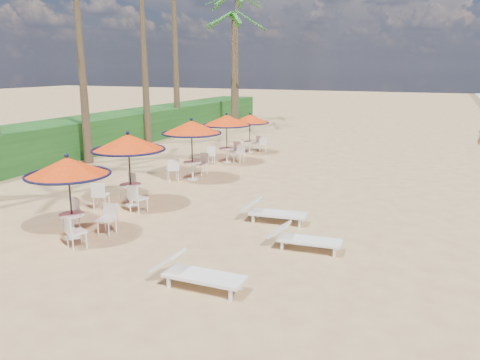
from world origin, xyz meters
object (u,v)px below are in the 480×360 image
(lounger_mid, at_px, (302,238))
(station_2, at_px, (191,133))
(station_4, at_px, (250,124))
(lounger_near, at_px, (195,272))
(station_1, at_px, (127,152))
(lounger_far, at_px, (271,211))
(station_3, at_px, (227,126))
(station_0, at_px, (70,177))

(lounger_mid, bearing_deg, station_2, 133.86)
(station_4, distance_m, lounger_near, 15.86)
(station_1, relative_size, lounger_mid, 1.32)
(lounger_near, bearing_deg, station_1, 137.46)
(station_2, relative_size, lounger_far, 1.25)
(station_3, distance_m, lounger_near, 13.15)
(lounger_near, bearing_deg, station_4, 107.38)
(station_1, bearing_deg, lounger_far, 3.41)
(station_2, relative_size, lounger_near, 1.26)
(station_0, height_order, station_3, station_3)
(station_4, distance_m, lounger_far, 11.60)
(station_1, distance_m, station_4, 10.72)
(station_2, height_order, lounger_far, station_2)
(lounger_near, xyz_separation_m, lounger_far, (0.02, 4.60, -0.01))
(station_2, bearing_deg, station_3, 92.19)
(station_1, relative_size, lounger_near, 1.24)
(station_0, height_order, lounger_mid, station_0)
(station_0, xyz_separation_m, lounger_mid, (5.85, 1.60, -1.38))
(lounger_mid, bearing_deg, station_4, 113.09)
(station_1, xyz_separation_m, lounger_mid, (6.28, -1.42, -1.51))
(station_3, height_order, lounger_far, station_3)
(station_4, bearing_deg, station_2, -88.82)
(station_4, height_order, lounger_far, station_4)
(station_0, bearing_deg, station_1, 98.03)
(station_3, bearing_deg, station_4, 89.89)
(station_1, height_order, lounger_mid, station_1)
(lounger_near, relative_size, lounger_mid, 1.07)
(station_1, xyz_separation_m, station_2, (0.05, 4.10, 0.10))
(lounger_mid, bearing_deg, station_1, 162.68)
(station_1, xyz_separation_m, lounger_far, (4.84, 0.29, -1.49))
(station_3, relative_size, lounger_far, 1.18)
(lounger_near, height_order, lounger_far, lounger_near)
(station_3, height_order, lounger_mid, station_3)
(station_2, bearing_deg, station_0, -86.98)
(station_1, distance_m, station_3, 7.80)
(station_0, xyz_separation_m, lounger_near, (4.39, -1.30, -1.35))
(lounger_near, relative_size, lounger_far, 0.99)
(station_0, distance_m, lounger_mid, 6.22)
(lounger_near, bearing_deg, station_2, 118.83)
(station_0, xyz_separation_m, station_4, (-0.51, 13.73, -0.13))
(station_1, bearing_deg, lounger_mid, -12.74)
(station_2, height_order, station_4, station_2)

